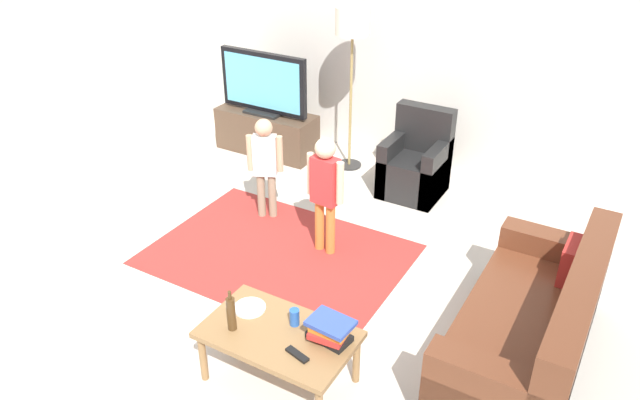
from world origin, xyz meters
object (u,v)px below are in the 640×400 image
Objects in this scene: child_center at (325,186)px; coffee_table at (279,338)px; tv_remote at (297,354)px; plate at (250,308)px; floor_lamp at (353,30)px; child_near_tv at (265,160)px; tv at (264,84)px; soda_can at (295,317)px; bottle at (231,313)px; tv_stand at (267,133)px; armchair at (416,166)px; book_stack at (330,330)px; couch at (536,331)px.

coffee_table is at bearing -71.24° from child_center.
tv_remote is 0.77× the size of plate.
floor_lamp reaches higher than child_near_tv.
tv is at bearing 124.83° from child_near_tv.
soda_can is (0.56, -1.39, -0.18)m from child_center.
bottle is (1.87, -3.09, -0.30)m from tv.
plate is (0.83, -3.04, -1.12)m from floor_lamp.
plate is (-0.52, 0.22, -0.00)m from tv_remote.
tv_stand is at bearing 90.00° from tv.
armchair is at bearing 48.43° from child_near_tv.
armchair is at bearing 113.12° from tv_remote.
armchair is at bearing 88.91° from plate.
book_stack is 0.63m from plate.
floor_lamp reaches higher than couch.
bottle is at bearing -81.84° from child_center.
floor_lamp is at bearing 115.51° from book_stack.
floor_lamp is at bearing 8.45° from tv_stand.
floor_lamp is 3.42m from soda_can.
book_stack is 2.55× the size of soda_can.
tv_stand is 0.60m from tv.
tv_remote is at bearing 0.00° from bottle.
bottle reaches higher than plate.
child_center reaches higher than bottle.
tv_remote is (0.73, -1.63, -0.23)m from child_center.
soda_can is at bearing -147.21° from couch.
tv reaches higher than tv_stand.
couch is 1.96m from plate.
armchair reaches higher than couch.
tv_stand is at bearing 151.05° from couch.
soda_can is (0.05, 0.12, 0.11)m from coffee_table.
floor_lamp is 1.78× the size of coffee_table.
tv_stand is 10.00× the size of soda_can.
floor_lamp is at bearing 111.24° from soda_can.
couch is at bearing 35.20° from coffee_table.
soda_can reaches higher than plate.
child_near_tv is 2.20m from coffee_table.
armchair is 2.86m from plate.
tv_remote is at bearing -137.01° from couch.
tv is at bearing 121.15° from bottle.
armchair is 1.54m from floor_lamp.
tv_remote is 0.30m from soda_can.
floor_lamp reaches higher than plate.
plate is at bearing -152.27° from couch.
tv_stand is at bearing 125.68° from coffee_table.
armchair is at bearing 79.41° from child_center.
coffee_table is (2.15, -2.99, 0.13)m from tv_stand.
child_near_tv is at bearing 121.21° from plate.
tv_stand is at bearing 130.57° from book_stack.
tv is 9.17× the size of soda_can.
tv reaches higher than tv_remote.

